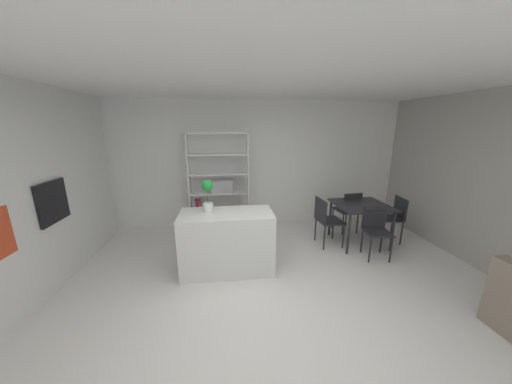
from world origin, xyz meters
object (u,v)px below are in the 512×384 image
at_px(potted_plant_on_island, 208,193).
at_px(dining_chair_island_side, 325,217).
at_px(open_bookshelf, 219,185).
at_px(dining_chair_window_side, 394,215).
at_px(kitchen_island, 227,242).
at_px(dining_table, 361,209).
at_px(dining_chair_near, 376,227).
at_px(dining_chair_far, 349,208).
at_px(built_in_oven, 52,202).

xyz_separation_m(potted_plant_on_island, dining_chair_island_side, (2.09, 0.53, -0.67)).
distance_m(open_bookshelf, dining_chair_window_side, 3.50).
xyz_separation_m(open_bookshelf, dining_chair_island_side, (1.96, -0.95, -0.44)).
distance_m(kitchen_island, dining_table, 2.60).
bearing_deg(dining_chair_window_side, dining_chair_near, -47.78).
relative_size(dining_table, dining_chair_window_side, 1.07).
distance_m(potted_plant_on_island, dining_table, 2.88).
height_order(kitchen_island, dining_chair_window_side, kitchen_island).
bearing_deg(kitchen_island, dining_chair_far, 24.16).
bearing_deg(kitchen_island, dining_chair_near, 3.40).
bearing_deg(dining_chair_island_side, built_in_oven, 96.10).
bearing_deg(dining_chair_island_side, dining_chair_window_side, -93.54).
distance_m(dining_table, dining_chair_island_side, 0.70).
bearing_deg(potted_plant_on_island, dining_table, 10.98).
bearing_deg(built_in_oven, dining_table, 8.20).
height_order(dining_table, dining_chair_island_side, dining_chair_island_side).
xyz_separation_m(kitchen_island, dining_chair_island_side, (1.82, 0.64, 0.08)).
distance_m(kitchen_island, dining_chair_window_side, 3.25).
bearing_deg(dining_chair_window_side, potted_plant_on_island, -75.00).
bearing_deg(open_bookshelf, built_in_oven, -142.91).
xyz_separation_m(dining_chair_far, dining_chair_near, (-0.00, -0.98, -0.01)).
height_order(dining_table, dining_chair_far, dining_chair_far).
xyz_separation_m(built_in_oven, open_bookshelf, (2.16, 1.63, -0.21)).
xyz_separation_m(open_bookshelf, dining_chair_window_side, (3.33, -0.95, -0.46)).
xyz_separation_m(kitchen_island, dining_chair_window_side, (3.19, 0.63, 0.07)).
bearing_deg(dining_chair_far, open_bookshelf, -17.15).
bearing_deg(dining_chair_near, built_in_oven, -169.79).
distance_m(built_in_oven, dining_table, 4.89).
relative_size(dining_chair_far, dining_chair_window_side, 1.00).
distance_m(potted_plant_on_island, open_bookshelf, 1.50).
height_order(built_in_oven, open_bookshelf, open_bookshelf).
relative_size(dining_chair_island_side, dining_chair_near, 1.04).
bearing_deg(open_bookshelf, dining_chair_near, -28.33).
relative_size(potted_plant_on_island, dining_chair_window_side, 0.55).
xyz_separation_m(built_in_oven, dining_table, (4.81, 0.69, -0.52)).
relative_size(dining_table, dining_chair_far, 1.07).
bearing_deg(dining_table, open_bookshelf, 160.46).
bearing_deg(potted_plant_on_island, dining_chair_far, 20.18).
bearing_deg(dining_chair_far, kitchen_island, 16.70).
height_order(kitchen_island, dining_chair_near, kitchen_island).
height_order(open_bookshelf, dining_chair_island_side, open_bookshelf).
relative_size(potted_plant_on_island, dining_chair_near, 0.56).
xyz_separation_m(dining_chair_island_side, dining_chair_near, (0.70, -0.49, -0.02)).
distance_m(open_bookshelf, dining_chair_near, 3.06).
bearing_deg(dining_chair_island_side, potted_plant_on_island, 100.96).
bearing_deg(kitchen_island, open_bookshelf, 95.17).
bearing_deg(built_in_oven, dining_chair_near, 2.36).
relative_size(kitchen_island, dining_chair_near, 1.60).
relative_size(potted_plant_on_island, dining_chair_island_side, 0.54).
bearing_deg(potted_plant_on_island, built_in_oven, -175.66).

